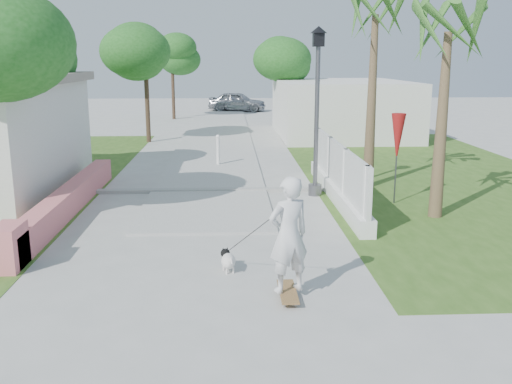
{
  "coord_description": "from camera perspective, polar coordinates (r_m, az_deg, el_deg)",
  "views": [
    {
      "loc": [
        0.58,
        -9.5,
        3.62
      ],
      "look_at": [
        1.09,
        1.25,
        1.1
      ],
      "focal_mm": 40.0,
      "sensor_mm": 36.0,
      "label": 1
    }
  ],
  "objects": [
    {
      "name": "ground",
      "position": [
        10.18,
        -5.86,
        -7.72
      ],
      "size": [
        90.0,
        90.0,
        0.0
      ],
      "primitive_type": "plane",
      "color": "#B7B7B2",
      "rests_on": "ground"
    },
    {
      "name": "path_strip",
      "position": [
        29.73,
        -3.86,
        6.21
      ],
      "size": [
        3.2,
        36.0,
        0.06
      ],
      "primitive_type": "cube",
      "color": "#B7B7B2",
      "rests_on": "ground"
    },
    {
      "name": "curb",
      "position": [
        15.92,
        -4.75,
        0.17
      ],
      "size": [
        6.5,
        0.25,
        0.1
      ],
      "primitive_type": "cube",
      "color": "#999993",
      "rests_on": "ground"
    },
    {
      "name": "grass_right",
      "position": [
        18.99,
        17.09,
        1.61
      ],
      "size": [
        8.0,
        20.0,
        0.01
      ],
      "primitive_type": "cube",
      "color": "#34591C",
      "rests_on": "ground"
    },
    {
      "name": "pink_wall",
      "position": [
        14.01,
        -18.72,
        -1.19
      ],
      "size": [
        0.45,
        8.2,
        0.8
      ],
      "color": "#D86F71",
      "rests_on": "ground"
    },
    {
      "name": "lattice_fence",
      "position": [
        15.09,
        8.1,
        1.28
      ],
      "size": [
        0.35,
        7.0,
        1.5
      ],
      "color": "white",
      "rests_on": "ground"
    },
    {
      "name": "building_right",
      "position": [
        28.13,
        8.47,
        8.3
      ],
      "size": [
        6.0,
        8.0,
        2.6
      ],
      "primitive_type": "cube",
      "color": "silver",
      "rests_on": "ground"
    },
    {
      "name": "street_lamp",
      "position": [
        15.23,
        6.11,
        8.6
      ],
      "size": [
        0.44,
        0.44,
        4.44
      ],
      "color": "#59595E",
      "rests_on": "ground"
    },
    {
      "name": "bollard",
      "position": [
        19.74,
        -3.81,
        4.3
      ],
      "size": [
        0.14,
        0.14,
        1.09
      ],
      "color": "white",
      "rests_on": "ground"
    },
    {
      "name": "patio_umbrella",
      "position": [
        14.75,
        13.98,
        5.25
      ],
      "size": [
        0.36,
        0.36,
        2.3
      ],
      "color": "#59595E",
      "rests_on": "ground"
    },
    {
      "name": "tree_left_mid",
      "position": [
        18.98,
        -21.85,
        11.88
      ],
      "size": [
        3.2,
        3.2,
        4.85
      ],
      "color": "#4C3826",
      "rests_on": "ground"
    },
    {
      "name": "tree_path_left",
      "position": [
        25.73,
        -10.99,
        13.39
      ],
      "size": [
        3.4,
        3.4,
        5.23
      ],
      "color": "#4C3826",
      "rests_on": "ground"
    },
    {
      "name": "tree_path_right",
      "position": [
        29.6,
        2.44,
        12.92
      ],
      "size": [
        3.0,
        3.0,
        4.79
      ],
      "color": "#4C3826",
      "rests_on": "ground"
    },
    {
      "name": "tree_path_far",
      "position": [
        35.64,
        -8.38,
        13.36
      ],
      "size": [
        3.2,
        3.2,
        5.17
      ],
      "color": "#4C3826",
      "rests_on": "ground"
    },
    {
      "name": "palm_far",
      "position": [
        16.52,
        11.81,
        15.9
      ],
      "size": [
        1.8,
        1.8,
        5.3
      ],
      "color": "brown",
      "rests_on": "ground"
    },
    {
      "name": "palm_near",
      "position": [
        13.59,
        18.61,
        13.92
      ],
      "size": [
        1.8,
        1.8,
        4.7
      ],
      "color": "brown",
      "rests_on": "ground"
    },
    {
      "name": "skateboarder",
      "position": [
        9.09,
        0.69,
        -4.47
      ],
      "size": [
        1.31,
        1.84,
        1.93
      ],
      "rotation": [
        0.0,
        0.0,
        3.53
      ],
      "color": "olive",
      "rests_on": "ground"
    },
    {
      "name": "dog",
      "position": [
        10.0,
        -2.84,
        -6.79
      ],
      "size": [
        0.35,
        0.54,
        0.38
      ],
      "rotation": [
        0.0,
        0.0,
        0.28
      ],
      "color": "white",
      "rests_on": "ground"
    },
    {
      "name": "parked_car",
      "position": [
        40.77,
        -1.88,
        9.03
      ],
      "size": [
        4.24,
        2.38,
        1.36
      ],
      "primitive_type": "imported",
      "rotation": [
        0.0,
        0.0,
        1.37
      ],
      "color": "#A3A7AB",
      "rests_on": "ground"
    }
  ]
}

